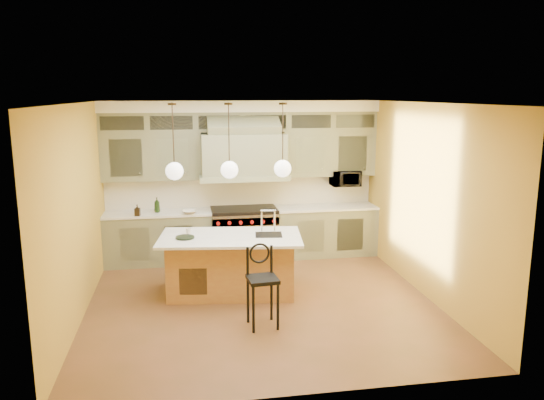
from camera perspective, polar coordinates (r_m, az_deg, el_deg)
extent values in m
plane|color=brown|center=(7.97, -1.17, -10.92)|extent=(5.00, 5.00, 0.00)
plane|color=white|center=(7.38, -1.26, 10.40)|extent=(5.00, 5.00, 0.00)
plane|color=gold|center=(9.98, -3.31, 2.29)|extent=(5.00, 0.00, 5.00)
plane|color=gold|center=(5.16, 2.87, -6.43)|extent=(5.00, 0.00, 5.00)
plane|color=gold|center=(7.60, -20.20, -1.30)|extent=(0.00, 5.00, 5.00)
plane|color=gold|center=(8.28, 16.17, -0.05)|extent=(0.00, 5.00, 5.00)
cube|color=gray|center=(9.83, -12.07, -4.06)|extent=(1.90, 0.65, 0.90)
cube|color=gray|center=(10.16, 5.69, -3.35)|extent=(1.90, 0.65, 0.90)
cube|color=white|center=(9.72, -12.18, -1.38)|extent=(1.90, 0.68, 0.04)
cube|color=white|center=(10.05, 5.75, -0.75)|extent=(1.90, 0.68, 0.04)
cube|color=white|center=(10.00, -3.28, 0.97)|extent=(5.00, 0.04, 0.56)
cube|color=gray|center=(9.70, -12.84, 4.59)|extent=(1.75, 0.35, 0.85)
cube|color=gray|center=(10.05, 6.05, 5.05)|extent=(1.75, 0.35, 0.85)
cube|color=gray|center=(9.57, -3.11, 4.92)|extent=(1.50, 0.70, 0.75)
cube|color=gray|center=(9.62, -3.09, 2.56)|extent=(1.60, 0.76, 0.10)
cube|color=#333833|center=(9.69, -3.27, 8.42)|extent=(5.00, 0.35, 0.35)
cube|color=white|center=(9.66, -3.27, 10.04)|extent=(5.00, 0.47, 0.20)
cube|color=silver|center=(9.85, -3.02, -3.78)|extent=(1.20, 0.70, 0.90)
cube|color=black|center=(9.74, -3.05, -1.05)|extent=(1.20, 0.70, 0.06)
cube|color=silver|center=(9.46, -2.82, -2.35)|extent=(1.20, 0.06, 0.14)
cube|color=#A6683B|center=(8.20, -4.43, -7.04)|extent=(1.97, 1.12, 0.88)
cube|color=white|center=(8.01, -4.50, -4.03)|extent=(2.25, 1.40, 0.04)
cube|color=black|center=(8.06, -0.36, -3.91)|extent=(0.44, 0.40, 0.05)
cylinder|color=black|center=(6.92, -2.01, -11.70)|extent=(0.04, 0.04, 0.63)
cylinder|color=black|center=(6.99, 0.64, -11.43)|extent=(0.04, 0.04, 0.63)
cylinder|color=black|center=(7.21, -2.60, -10.71)|extent=(0.04, 0.04, 0.63)
cylinder|color=black|center=(7.28, -0.06, -10.47)|extent=(0.04, 0.04, 0.63)
cube|color=black|center=(6.98, -1.02, -8.52)|extent=(0.42, 0.42, 0.05)
torus|color=black|center=(7.03, -1.35, -5.75)|extent=(0.28, 0.06, 0.28)
imported|color=black|center=(10.14, 7.88, 2.35)|extent=(0.54, 0.37, 0.30)
imported|color=black|center=(9.66, -12.27, -0.51)|extent=(0.11, 0.11, 0.27)
imported|color=black|center=(9.47, -14.28, -1.08)|extent=(0.10, 0.11, 0.20)
imported|color=silver|center=(9.45, -8.83, -1.30)|extent=(0.27, 0.27, 0.06)
imported|color=silver|center=(8.23, -8.98, -3.29)|extent=(0.10, 0.10, 0.08)
cylinder|color=#2D2319|center=(7.75, -10.71, 10.11)|extent=(0.12, 0.12, 0.03)
cylinder|color=#2D2319|center=(7.77, -10.59, 6.83)|extent=(0.02, 0.02, 0.93)
sphere|color=white|center=(7.83, -10.45, 3.07)|extent=(0.26, 0.26, 0.26)
cylinder|color=#2D2319|center=(7.78, -4.71, 10.27)|extent=(0.12, 0.12, 0.03)
cylinder|color=#2D2319|center=(7.80, -4.66, 7.00)|extent=(0.02, 0.02, 0.93)
sphere|color=white|center=(7.86, -4.60, 3.25)|extent=(0.26, 0.26, 0.26)
cylinder|color=#2D2319|center=(7.89, 1.18, 10.32)|extent=(0.12, 0.12, 0.03)
cylinder|color=#2D2319|center=(7.91, 1.17, 7.10)|extent=(0.02, 0.02, 0.93)
sphere|color=white|center=(7.96, 1.15, 3.40)|extent=(0.26, 0.26, 0.26)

